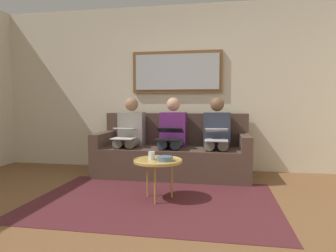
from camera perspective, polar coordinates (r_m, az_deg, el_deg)
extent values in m
cube|color=brown|center=(2.65, -6.86, -20.28)|extent=(6.00, 5.20, 0.10)
cube|color=beige|center=(4.96, 1.83, 7.08)|extent=(6.00, 0.12, 2.60)
cube|color=#4C1E23|center=(3.39, -2.57, -13.69)|extent=(2.60, 1.80, 0.01)
cube|color=#4C382D|center=(4.49, 0.78, -6.58)|extent=(2.20, 0.90, 0.42)
cube|color=#4C382D|center=(4.77, 1.46, -0.49)|extent=(2.20, 0.20, 0.48)
cube|color=#4C382D|center=(4.40, 14.17, -2.84)|extent=(0.14, 0.90, 0.20)
cube|color=#4C382D|center=(4.72, -11.67, -2.34)|extent=(0.14, 0.90, 0.20)
cube|color=brown|center=(4.89, 1.68, 10.06)|extent=(1.43, 0.04, 0.65)
cube|color=#B2B7BC|center=(4.87, 1.64, 10.09)|extent=(1.33, 0.01, 0.55)
cylinder|color=tan|center=(3.33, -1.88, -6.58)|extent=(0.53, 0.53, 0.03)
torus|color=tan|center=(3.33, -1.88, -6.37)|extent=(0.53, 0.53, 0.02)
cylinder|color=#B28E42|center=(3.23, -2.46, -10.90)|extent=(0.02, 0.02, 0.41)
cylinder|color=#B28E42|center=(3.43, 0.71, -10.00)|extent=(0.02, 0.02, 0.41)
cylinder|color=#B28E42|center=(3.48, -3.85, -9.78)|extent=(0.02, 0.02, 0.41)
cylinder|color=silver|center=(3.34, -3.08, -5.55)|extent=(0.07, 0.07, 0.09)
cylinder|color=slate|center=(3.27, -0.56, -6.12)|extent=(0.17, 0.17, 0.05)
cube|color=#2D3342|center=(4.47, 9.12, -0.72)|extent=(0.38, 0.22, 0.50)
sphere|color=brown|center=(4.45, 9.18, 4.03)|extent=(0.20, 0.20, 0.20)
cylinder|color=gray|center=(4.28, 10.26, -3.37)|extent=(0.14, 0.42, 0.14)
cylinder|color=gray|center=(4.28, 7.84, -3.34)|extent=(0.14, 0.42, 0.14)
cylinder|color=gray|center=(4.12, 10.22, -7.61)|extent=(0.11, 0.11, 0.42)
cylinder|color=gray|center=(4.12, 7.69, -7.58)|extent=(0.11, 0.11, 0.42)
cube|color=silver|center=(4.06, 9.01, -2.67)|extent=(0.30, 0.24, 0.01)
cube|color=silver|center=(4.20, 9.07, -0.81)|extent=(0.30, 0.23, 0.07)
cube|color=#A5C6EA|center=(4.19, 9.06, -0.76)|extent=(0.27, 0.20, 0.06)
cube|color=#66236B|center=(4.53, 0.99, -0.61)|extent=(0.38, 0.22, 0.50)
sphere|color=tan|center=(4.51, 1.00, 4.08)|extent=(0.20, 0.20, 0.20)
cylinder|color=#384256|center=(4.32, 1.73, -3.23)|extent=(0.14, 0.42, 0.14)
cylinder|color=#384256|center=(4.35, -0.62, -3.18)|extent=(0.14, 0.42, 0.14)
cylinder|color=#384256|center=(4.16, 1.30, -7.42)|extent=(0.11, 0.11, 0.42)
cylinder|color=#384256|center=(4.19, -1.15, -7.33)|extent=(0.11, 0.11, 0.42)
cube|color=black|center=(4.12, 0.07, -2.52)|extent=(0.35, 0.23, 0.01)
cube|color=black|center=(4.26, 0.43, -0.77)|extent=(0.35, 0.22, 0.09)
cube|color=#A5C6EA|center=(4.26, 0.42, -0.72)|extent=(0.32, 0.19, 0.07)
cube|color=gray|center=(4.67, -6.79, -0.50)|extent=(0.38, 0.22, 0.50)
sphere|color=#997051|center=(4.65, -6.83, 4.05)|extent=(0.20, 0.20, 0.20)
cylinder|color=gray|center=(4.46, -6.44, -3.03)|extent=(0.14, 0.42, 0.14)
cylinder|color=gray|center=(4.51, -8.64, -2.97)|extent=(0.14, 0.42, 0.14)
cylinder|color=gray|center=(4.31, -7.21, -7.07)|extent=(0.11, 0.11, 0.42)
cylinder|color=gray|center=(4.36, -9.49, -6.95)|extent=(0.11, 0.11, 0.42)
cube|color=white|center=(4.28, -8.40, -2.32)|extent=(0.30, 0.23, 0.01)
cube|color=white|center=(4.40, -7.86, -0.58)|extent=(0.30, 0.23, 0.06)
cube|color=#A5C6EA|center=(4.39, -7.87, -0.54)|extent=(0.27, 0.20, 0.04)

